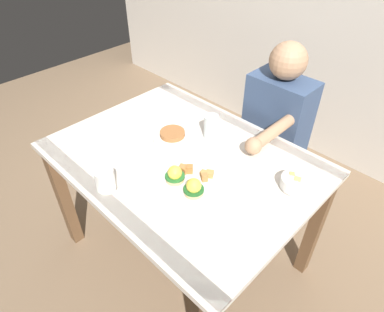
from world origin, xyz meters
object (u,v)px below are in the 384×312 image
Objects in this scene: eggs_benedict_plate at (186,183)px; fork at (145,119)px; dining_table at (183,174)px; side_plate at (172,135)px; water_glass_near at (211,128)px; coffee_mug at (105,179)px; diner_person at (273,130)px; fruit_bowl at (295,183)px.

fork is (-0.52, 0.21, -0.02)m from eggs_benedict_plate.
side_plate is (-0.14, 0.07, 0.12)m from dining_table.
side_plate is (0.22, -0.01, 0.01)m from fork.
eggs_benedict_plate is at bearing -63.57° from water_glass_near.
water_glass_near is at bearing 116.43° from eggs_benedict_plate.
fork reaches higher than dining_table.
dining_table is 0.40m from coffee_mug.
dining_table is 0.61m from diner_person.
side_plate is at bearing 146.17° from eggs_benedict_plate.
coffee_mug is 0.93× the size of water_glass_near.
fork is 0.22m from side_plate.
diner_person reaches higher than water_glass_near.
dining_table is 10.00× the size of fruit_bowl.
dining_table is at bearing -85.83° from water_glass_near.
fruit_bowl is 1.08× the size of coffee_mug.
side_plate is (-0.13, -0.14, -0.04)m from water_glass_near.
water_glass_near is (-0.49, 0.03, 0.02)m from fruit_bowl.
fork is (-0.37, 0.08, 0.11)m from dining_table.
diner_person is (0.11, 0.60, 0.02)m from dining_table.
coffee_mug is at bearing -134.13° from eggs_benedict_plate.
side_plate is at bearing -2.11° from fork.
diner_person is (0.48, 0.52, -0.09)m from fork.
eggs_benedict_plate reaches higher than side_plate.
fruit_bowl is 0.63m from side_plate.
eggs_benedict_plate reaches higher than fork.
water_glass_near is at bearing 94.17° from dining_table.
coffee_mug is 0.44m from side_plate.
fruit_bowl is 0.78× the size of fork.
eggs_benedict_plate is 2.25× the size of fruit_bowl.
water_glass_near is at bearing 20.49° from fork.
water_glass_near reaches higher than fork.
fork is 0.71m from diner_person.
eggs_benedict_plate is at bearing -86.52° from diner_person.
dining_table is at bearing 78.51° from coffee_mug.
diner_person is (0.25, 0.53, -0.10)m from side_plate.
fruit_bowl is at bearing 6.89° from fork.
coffee_mug is 0.58m from water_glass_near.
fork is at bearing 158.28° from eggs_benedict_plate.
dining_table is 10.79× the size of coffee_mug.
diner_person reaches higher than dining_table.
coffee_mug reaches higher than side_plate.
coffee_mug reaches higher than dining_table.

